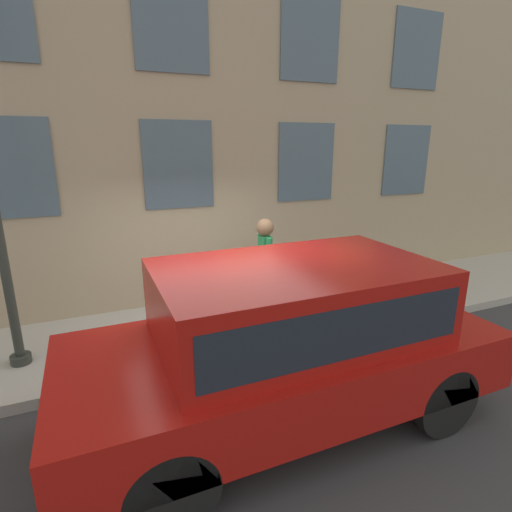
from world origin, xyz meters
The scene contains 6 objects.
ground_plane centered at (0.00, 0.00, 0.00)m, with size 80.00×80.00×0.00m, color #38383A.
sidewalk centered at (1.15, 0.00, 0.08)m, with size 2.30×60.00×0.15m.
building_facade centered at (2.45, 0.00, 4.97)m, with size 0.33×40.00×9.94m.
fire_hydrant centered at (0.42, -0.50, 0.58)m, with size 0.36×0.47×0.84m.
person centered at (0.92, -1.03, 1.20)m, with size 0.42×0.28×1.74m.
parked_truck_red_near centered at (-1.24, -0.35, 1.05)m, with size 2.01×4.70×1.82m.
Camera 1 is at (-4.73, 1.55, 3.04)m, focal length 28.00 mm.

